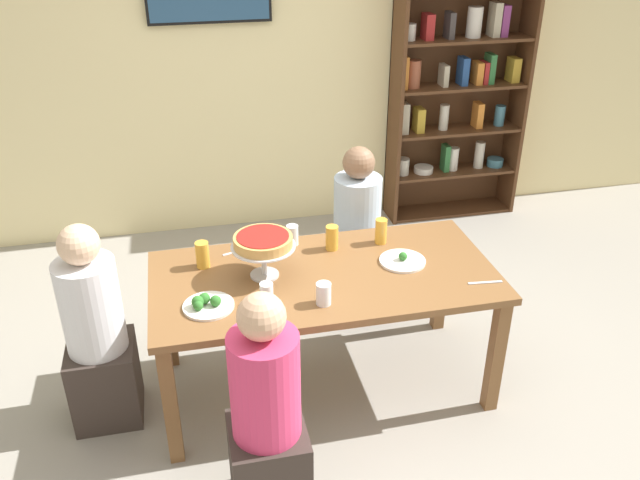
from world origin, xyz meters
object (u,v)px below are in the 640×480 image
at_px(diner_head_west, 98,340).
at_px(salad_plate_far_diner, 207,304).
at_px(cutlery_knife_near, 238,251).
at_px(salad_plate_near_diner, 402,260).
at_px(diner_far_right, 356,243).
at_px(water_glass_clear_near, 292,235).
at_px(bookshelf, 457,82).
at_px(beer_glass_amber_short, 381,231).
at_px(beer_glass_amber_spare, 203,255).
at_px(dining_table, 324,288).
at_px(water_glass_clear_far, 267,294).
at_px(water_glass_clear_spare, 324,294).
at_px(cutlery_fork_near, 485,282).
at_px(deep_dish_pizza_stand, 263,243).
at_px(diner_near_left, 267,423).
at_px(beer_glass_amber_tall, 332,238).

bearing_deg(diner_head_west, salad_plate_far_diner, -19.56).
bearing_deg(cutlery_knife_near, salad_plate_near_diner, 142.85).
distance_m(diner_far_right, water_glass_clear_near, 0.68).
bearing_deg(diner_head_west, cutlery_knife_near, 22.42).
relative_size(bookshelf, beer_glass_amber_short, 15.05).
distance_m(salad_plate_near_diner, cutlery_knife_near, 0.91).
bearing_deg(beer_glass_amber_short, beer_glass_amber_spare, -177.29).
bearing_deg(salad_plate_far_diner, dining_table, 16.07).
bearing_deg(cutlery_knife_near, water_glass_clear_far, 81.07).
xyz_separation_m(diner_head_west, water_glass_clear_spare, (1.12, -0.29, 0.31)).
distance_m(diner_head_west, cutlery_knife_near, 0.87).
bearing_deg(cutlery_fork_near, dining_table, 167.20).
relative_size(diner_far_right, water_glass_clear_far, 10.05).
xyz_separation_m(diner_far_right, beer_glass_amber_short, (0.01, -0.46, 0.32)).
height_order(bookshelf, water_glass_clear_near, bookshelf).
bearing_deg(beer_glass_amber_short, water_glass_clear_spare, -130.58).
distance_m(dining_table, bookshelf, 2.59).
bearing_deg(diner_far_right, bookshelf, 137.51).
bearing_deg(salad_plate_far_diner, salad_plate_near_diner, 10.99).
height_order(salad_plate_far_diner, water_glass_clear_spare, water_glass_clear_spare).
relative_size(salad_plate_near_diner, salad_plate_far_diner, 1.01).
xyz_separation_m(dining_table, deep_dish_pizza_stand, (-0.31, 0.05, 0.28)).
relative_size(dining_table, diner_head_west, 1.57).
height_order(diner_far_right, beer_glass_amber_short, diner_far_right).
bearing_deg(beer_glass_amber_spare, diner_near_left, -79.19).
xyz_separation_m(beer_glass_amber_tall, water_glass_clear_far, (-0.44, -0.46, -0.01)).
xyz_separation_m(dining_table, water_glass_clear_spare, (-0.07, -0.27, 0.14)).
height_order(water_glass_clear_spare, cutlery_knife_near, water_glass_clear_spare).
distance_m(diner_far_right, deep_dish_pizza_stand, 1.06).
xyz_separation_m(deep_dish_pizza_stand, salad_plate_near_diner, (0.75, -0.02, -0.18)).
height_order(bookshelf, beer_glass_amber_spare, bookshelf).
bearing_deg(deep_dish_pizza_stand, salad_plate_far_diner, -143.76).
bearing_deg(dining_table, water_glass_clear_spare, -103.67).
distance_m(beer_glass_amber_short, beer_glass_amber_spare, 1.00).
bearing_deg(water_glass_clear_spare, water_glass_clear_near, 93.39).
bearing_deg(diner_near_left, water_glass_clear_far, -9.75).
bearing_deg(deep_dish_pizza_stand, bookshelf, 46.32).
xyz_separation_m(deep_dish_pizza_stand, water_glass_clear_spare, (0.24, -0.32, -0.14)).
height_order(bookshelf, salad_plate_far_diner, bookshelf).
distance_m(salad_plate_near_diner, beer_glass_amber_short, 0.25).
height_order(salad_plate_far_diner, beer_glass_amber_tall, beer_glass_amber_tall).
relative_size(deep_dish_pizza_stand, cutlery_fork_near, 1.85).
height_order(salad_plate_far_diner, cutlery_fork_near, salad_plate_far_diner).
bearing_deg(cutlery_knife_near, dining_table, 123.68).
bearing_deg(beer_glass_amber_spare, cutlery_knife_near, 31.23).
distance_m(diner_near_left, cutlery_fork_near, 1.33).
distance_m(dining_table, beer_glass_amber_spare, 0.67).
xyz_separation_m(bookshelf, diner_far_right, (-1.18, -1.29, -0.64)).
height_order(dining_table, cutlery_fork_near, cutlery_fork_near).
bearing_deg(water_glass_clear_spare, diner_head_west, 165.56).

